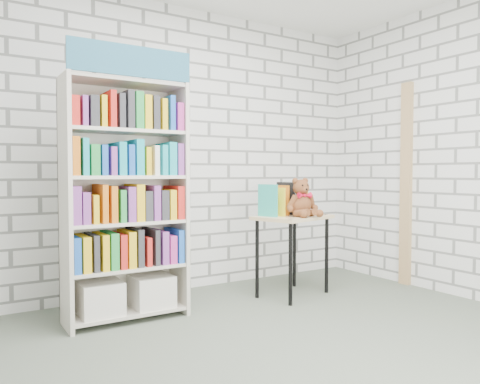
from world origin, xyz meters
TOP-DOWN VIEW (x-y plane):
  - ground at (0.00, 0.00)m, footprint 4.50×4.50m
  - room_shell at (0.00, 0.00)m, footprint 4.52×4.02m
  - bookshelf at (-0.64, 1.36)m, footprint 0.95×0.37m
  - display_table at (0.95, 1.23)m, footprint 0.82×0.67m
  - table_books at (0.92, 1.34)m, footprint 0.54×0.34m
  - teddy_bear at (0.97, 1.12)m, footprint 0.33×0.31m
  - door_trim at (2.23, 0.95)m, footprint 0.05×0.12m

SIDE VIEW (x-z plane):
  - ground at x=0.00m, z-range 0.00..0.00m
  - display_table at x=0.95m, z-range 0.27..1.04m
  - teddy_bear at x=0.97m, z-range 0.73..1.09m
  - table_books at x=0.92m, z-range 0.76..1.06m
  - bookshelf at x=-0.64m, z-range -0.09..2.03m
  - door_trim at x=2.23m, z-range 0.00..2.10m
  - room_shell at x=0.00m, z-range 0.38..3.19m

